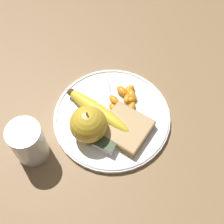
{
  "coord_description": "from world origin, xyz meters",
  "views": [
    {
      "loc": [
        0.16,
        -0.32,
        0.65
      ],
      "look_at": [
        0.0,
        0.0,
        0.03
      ],
      "focal_mm": 50.0,
      "sensor_mm": 36.0,
      "label": 1
    }
  ],
  "objects_px": {
    "apple": "(88,124)",
    "bread_slice": "(126,128)",
    "plate": "(112,117)",
    "jam_packet": "(106,142)",
    "fork": "(111,120)",
    "juice_glass": "(29,143)",
    "banana": "(98,111)"
  },
  "relations": [
    {
      "from": "plate",
      "to": "banana",
      "type": "relative_size",
      "value": 1.47
    },
    {
      "from": "juice_glass",
      "to": "apple",
      "type": "bearing_deg",
      "value": 45.14
    },
    {
      "from": "apple",
      "to": "bread_slice",
      "type": "bearing_deg",
      "value": 30.4
    },
    {
      "from": "fork",
      "to": "jam_packet",
      "type": "relative_size",
      "value": 3.38
    },
    {
      "from": "plate",
      "to": "apple",
      "type": "relative_size",
      "value": 2.99
    },
    {
      "from": "jam_packet",
      "to": "apple",
      "type": "bearing_deg",
      "value": 169.23
    },
    {
      "from": "plate",
      "to": "jam_packet",
      "type": "relative_size",
      "value": 5.49
    },
    {
      "from": "fork",
      "to": "jam_packet",
      "type": "xyz_separation_m",
      "value": [
        0.02,
        -0.06,
        0.01
      ]
    },
    {
      "from": "apple",
      "to": "jam_packet",
      "type": "xyz_separation_m",
      "value": [
        0.05,
        -0.01,
        -0.03
      ]
    },
    {
      "from": "fork",
      "to": "apple",
      "type": "bearing_deg",
      "value": -61.72
    },
    {
      "from": "plate",
      "to": "juice_glass",
      "type": "xyz_separation_m",
      "value": [
        -0.12,
        -0.16,
        0.04
      ]
    },
    {
      "from": "bread_slice",
      "to": "fork",
      "type": "relative_size",
      "value": 0.67
    },
    {
      "from": "plate",
      "to": "juice_glass",
      "type": "bearing_deg",
      "value": -127.72
    },
    {
      "from": "plate",
      "to": "fork",
      "type": "distance_m",
      "value": 0.01
    },
    {
      "from": "plate",
      "to": "juice_glass",
      "type": "height_order",
      "value": "juice_glass"
    },
    {
      "from": "bread_slice",
      "to": "jam_packet",
      "type": "bearing_deg",
      "value": -115.87
    },
    {
      "from": "juice_glass",
      "to": "bread_slice",
      "type": "xyz_separation_m",
      "value": [
        0.16,
        0.14,
        -0.03
      ]
    },
    {
      "from": "bread_slice",
      "to": "fork",
      "type": "distance_m",
      "value": 0.04
    },
    {
      "from": "juice_glass",
      "to": "apple",
      "type": "distance_m",
      "value": 0.13
    },
    {
      "from": "bread_slice",
      "to": "apple",
      "type": "bearing_deg",
      "value": -149.6
    },
    {
      "from": "apple",
      "to": "banana",
      "type": "distance_m",
      "value": 0.06
    },
    {
      "from": "juice_glass",
      "to": "jam_packet",
      "type": "relative_size",
      "value": 2.09
    },
    {
      "from": "bread_slice",
      "to": "fork",
      "type": "bearing_deg",
      "value": 167.54
    },
    {
      "from": "bread_slice",
      "to": "fork",
      "type": "height_order",
      "value": "bread_slice"
    },
    {
      "from": "plate",
      "to": "bread_slice",
      "type": "relative_size",
      "value": 2.42
    },
    {
      "from": "juice_glass",
      "to": "jam_packet",
      "type": "bearing_deg",
      "value": 31.24
    },
    {
      "from": "plate",
      "to": "banana",
      "type": "height_order",
      "value": "banana"
    },
    {
      "from": "juice_glass",
      "to": "apple",
      "type": "relative_size",
      "value": 1.14
    },
    {
      "from": "plate",
      "to": "bread_slice",
      "type": "height_order",
      "value": "bread_slice"
    },
    {
      "from": "apple",
      "to": "bread_slice",
      "type": "relative_size",
      "value": 0.81
    },
    {
      "from": "bread_slice",
      "to": "jam_packet",
      "type": "distance_m",
      "value": 0.06
    },
    {
      "from": "banana",
      "to": "bread_slice",
      "type": "bearing_deg",
      "value": -7.17
    }
  ]
}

